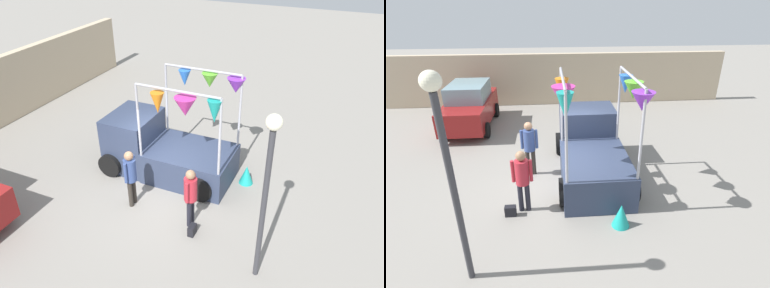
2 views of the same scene
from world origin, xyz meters
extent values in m
plane|color=gray|center=(0.00, 0.00, 0.00)|extent=(60.00, 60.00, 0.00)
cube|color=#2D3851|center=(0.96, -0.47, 0.50)|extent=(1.90, 2.60, 1.00)
cube|color=#2D3851|center=(0.96, 1.53, 0.90)|extent=(1.80, 1.40, 1.80)
cube|color=#8CB2C6|center=(0.96, 1.53, 1.35)|extent=(1.76, 1.37, 0.60)
cylinder|color=black|center=(0.01, 1.88, 0.38)|extent=(0.22, 0.76, 0.76)
cylinder|color=black|center=(1.91, 1.88, 0.38)|extent=(0.22, 0.76, 0.76)
cylinder|color=black|center=(0.01, -1.17, 0.38)|extent=(0.22, 0.76, 0.76)
cylinder|color=black|center=(1.91, -1.17, 0.38)|extent=(0.22, 0.76, 0.76)
cylinder|color=#A5A5AD|center=(0.09, 0.75, 2.13)|extent=(0.07, 0.07, 2.26)
cylinder|color=#A5A5AD|center=(1.83, 0.75, 2.13)|extent=(0.07, 0.07, 2.26)
cylinder|color=#A5A5AD|center=(0.09, -1.69, 2.13)|extent=(0.07, 0.07, 2.26)
cylinder|color=#A5A5AD|center=(1.83, -1.69, 2.13)|extent=(0.07, 0.07, 2.26)
cylinder|color=#A5A5AD|center=(0.09, -0.47, 3.26)|extent=(0.07, 2.44, 0.07)
cylinder|color=#A5A5AD|center=(1.83, -0.47, 3.26)|extent=(0.07, 2.44, 0.07)
cone|color=teal|center=(0.09, -1.52, 2.88)|extent=(0.50, 0.50, 0.63)
cone|color=purple|center=(1.83, -1.52, 2.93)|extent=(0.56, 0.56, 0.45)
cone|color=#D83399|center=(0.09, -0.71, 2.86)|extent=(0.83, 0.83, 0.52)
cone|color=#66CC33|center=(1.83, -0.71, 2.97)|extent=(0.61, 0.61, 0.44)
cone|color=orange|center=(0.09, 0.11, 2.82)|extent=(0.53, 0.53, 0.60)
cone|color=blue|center=(1.83, 0.11, 2.92)|extent=(0.47, 0.47, 0.50)
cylinder|color=black|center=(-2.82, 3.51, 0.32)|extent=(0.18, 0.64, 0.64)
cylinder|color=black|center=(-1.09, -1.34, 0.41)|extent=(0.13, 0.13, 0.82)
cylinder|color=black|center=(-0.91, -1.34, 0.41)|extent=(0.13, 0.13, 0.82)
cylinder|color=#B22633|center=(-1.00, -1.34, 1.15)|extent=(0.34, 0.34, 0.65)
sphere|color=#997051|center=(-1.00, -1.34, 1.60)|extent=(0.25, 0.25, 0.25)
cylinder|color=#B22633|center=(-1.22, -1.34, 1.18)|extent=(0.09, 0.09, 0.59)
cylinder|color=#B22633|center=(-0.78, -1.34, 1.18)|extent=(0.09, 0.09, 0.59)
cylinder|color=#2D2823|center=(-1.01, 0.50, 0.42)|extent=(0.13, 0.13, 0.84)
cylinder|color=#2D2823|center=(-0.83, 0.50, 0.42)|extent=(0.13, 0.13, 0.84)
cylinder|color=#33477F|center=(-0.92, 0.50, 1.17)|extent=(0.34, 0.34, 0.66)
sphere|color=#997051|center=(-0.92, 0.50, 1.63)|extent=(0.25, 0.25, 0.25)
cylinder|color=#33477F|center=(-1.14, 0.50, 1.20)|extent=(0.09, 0.09, 0.60)
cylinder|color=#33477F|center=(-0.70, 0.50, 1.20)|extent=(0.09, 0.09, 0.60)
cube|color=black|center=(-1.35, -1.54, 0.14)|extent=(0.28, 0.16, 0.28)
cylinder|color=#333338|center=(-1.92, -3.38, 1.88)|extent=(0.12, 0.12, 3.76)
sphere|color=#F2EDCC|center=(-1.92, -3.38, 3.92)|extent=(0.32, 0.32, 0.32)
cone|color=teal|center=(1.36, -2.17, 0.30)|extent=(0.46, 0.46, 0.60)
camera|label=1|loc=(-7.90, -4.41, 6.97)|focal=35.00mm
camera|label=2|loc=(-0.21, -7.81, 4.94)|focal=28.00mm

